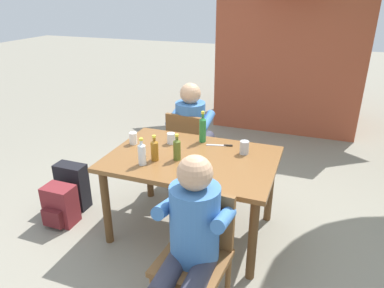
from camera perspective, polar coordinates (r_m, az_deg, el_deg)
ground_plane at (r=3.45m, az=0.00°, el=-13.45°), size 24.00×24.00×0.00m
dining_table at (r=3.10m, az=0.00°, el=-3.66°), size 1.42×0.98×0.75m
chair_near_right at (r=2.47m, az=0.82°, el=-16.28°), size 0.47×0.47×0.87m
chair_far_left at (r=3.94m, az=-0.48°, el=-0.20°), size 0.47×0.47×0.87m
person_in_white_shirt at (r=2.29m, az=-0.26°, el=-14.67°), size 0.47×0.62×1.18m
person_in_plaid_shirt at (r=3.97m, az=0.14°, el=2.59°), size 0.47×0.62×1.18m
bottle_clear at (r=2.91m, az=-8.00°, el=-1.47°), size 0.06×0.06×0.23m
bottle_green at (r=3.31m, az=1.72°, el=2.45°), size 0.06×0.06×0.30m
bottle_amber at (r=2.97m, az=-5.99°, el=-0.90°), size 0.06×0.06×0.22m
bottle_olive at (r=2.97m, az=-2.41°, el=-0.76°), size 0.06×0.06×0.23m
cup_steel at (r=3.12m, az=8.35°, el=-0.55°), size 0.08×0.08×0.12m
cup_glass at (r=3.31m, az=-3.36°, el=0.90°), size 0.07×0.07×0.10m
cup_white at (r=3.33m, az=-9.37°, el=0.90°), size 0.07×0.07×0.11m
table_knife at (r=3.28m, az=4.74°, el=-0.20°), size 0.24×0.08×0.01m
backpack_by_near_side at (r=3.84m, az=-18.60°, el=-6.56°), size 0.31×0.22×0.48m
backpack_by_far_side at (r=3.65m, az=-20.32°, el=-9.24°), size 0.29×0.26×0.39m
brick_kiosk at (r=6.16m, az=16.00°, el=16.32°), size 2.48×1.75×2.66m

